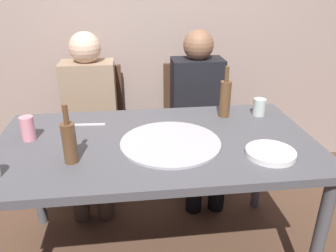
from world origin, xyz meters
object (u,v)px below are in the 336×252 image
(chair_right, at_px, (194,116))
(guest_in_beanie, at_px, (199,108))
(beer_bottle, at_px, (69,141))
(plate_stack, at_px, (270,153))
(chair_left, at_px, (93,121))
(dining_table, at_px, (156,154))
(pizza_tray, at_px, (170,143))
(guest_in_sweater, at_px, (90,113))
(table_knife, at_px, (85,125))
(tumbler_near, at_px, (259,107))
(soda_can, at_px, (28,128))
(wine_bottle, at_px, (225,98))

(chair_right, distance_m, guest_in_beanie, 0.20)
(beer_bottle, bearing_deg, plate_stack, -3.45)
(guest_in_beanie, bearing_deg, chair_left, -11.27)
(dining_table, distance_m, chair_left, 0.93)
(plate_stack, xyz_separation_m, chair_right, (-0.14, 1.05, -0.24))
(pizza_tray, distance_m, guest_in_sweater, 0.87)
(beer_bottle, xyz_separation_m, table_knife, (0.01, 0.39, -0.10))
(plate_stack, bearing_deg, dining_table, 156.27)
(dining_table, relative_size, chair_left, 1.76)
(beer_bottle, distance_m, tumbler_near, 1.10)
(dining_table, bearing_deg, beer_bottle, -156.45)
(table_knife, xyz_separation_m, chair_right, (0.73, 0.60, -0.23))
(dining_table, distance_m, soda_can, 0.64)
(pizza_tray, bearing_deg, beer_bottle, -165.45)
(soda_can, bearing_deg, beer_bottle, -45.86)
(guest_in_beanie, bearing_deg, guest_in_sweater, 0.00)
(plate_stack, height_order, guest_in_sweater, guest_in_sweater)
(guest_in_beanie, bearing_deg, wine_bottle, 98.01)
(dining_table, height_order, chair_left, chair_left)
(guest_in_sweater, xyz_separation_m, guest_in_beanie, (0.76, 0.00, 0.00))
(beer_bottle, bearing_deg, guest_in_sweater, 90.84)
(wine_bottle, xyz_separation_m, tumbler_near, (0.21, -0.01, -0.06))
(soda_can, xyz_separation_m, table_knife, (0.25, 0.15, -0.06))
(pizza_tray, bearing_deg, guest_in_beanie, 67.80)
(tumbler_near, relative_size, table_knife, 0.45)
(soda_can, height_order, guest_in_beanie, guest_in_beanie)
(tumbler_near, height_order, plate_stack, tumbler_near)
(guest_in_sweater, bearing_deg, chair_right, -168.73)
(chair_left, xyz_separation_m, chair_right, (0.76, 0.00, 0.00))
(wine_bottle, bearing_deg, dining_table, -148.02)
(soda_can, distance_m, chair_right, 1.27)
(guest_in_beanie, bearing_deg, dining_table, 61.73)
(pizza_tray, distance_m, table_knife, 0.52)
(soda_can, distance_m, guest_in_beanie, 1.17)
(pizza_tray, distance_m, wine_bottle, 0.49)
(dining_table, relative_size, wine_bottle, 5.36)
(soda_can, distance_m, chair_left, 0.83)
(chair_right, bearing_deg, pizza_tray, 71.34)
(guest_in_sweater, bearing_deg, guest_in_beanie, -180.00)
(tumbler_near, bearing_deg, guest_in_sweater, 157.56)
(beer_bottle, distance_m, guest_in_beanie, 1.15)
(plate_stack, distance_m, chair_right, 1.09)
(table_knife, height_order, guest_in_beanie, guest_in_beanie)
(guest_in_sweater, distance_m, guest_in_beanie, 0.76)
(dining_table, height_order, guest_in_beanie, guest_in_beanie)
(wine_bottle, height_order, guest_in_beanie, guest_in_beanie)
(plate_stack, distance_m, chair_left, 1.40)
(dining_table, xyz_separation_m, table_knife, (-0.37, 0.23, 0.08))
(plate_stack, bearing_deg, table_knife, 152.81)
(wine_bottle, distance_m, soda_can, 1.06)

